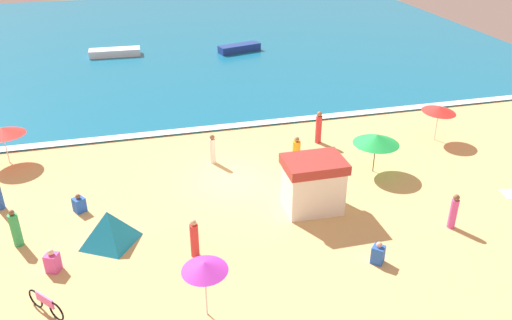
% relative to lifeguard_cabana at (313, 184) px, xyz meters
% --- Properties ---
extents(ground_plane, '(60.00, 60.00, 0.00)m').
position_rel_lifeguard_cabana_xyz_m(ground_plane, '(-2.99, 3.29, -1.25)').
color(ground_plane, '#D8B775').
extents(ocean_water, '(60.00, 44.00, 0.10)m').
position_rel_lifeguard_cabana_xyz_m(ocean_water, '(-2.99, 31.29, -1.20)').
color(ocean_water, '#146B93').
rests_on(ocean_water, ground_plane).
extents(wave_breaker_foam, '(57.00, 0.70, 0.01)m').
position_rel_lifeguard_cabana_xyz_m(wave_breaker_foam, '(-2.99, 9.59, -1.15)').
color(wave_breaker_foam, white).
rests_on(wave_breaker_foam, ocean_water).
extents(lifeguard_cabana, '(2.60, 1.95, 2.45)m').
position_rel_lifeguard_cabana_xyz_m(lifeguard_cabana, '(0.00, 0.00, 0.00)').
color(lifeguard_cabana, white).
rests_on(lifeguard_cabana, ground_plane).
extents(beach_umbrella_0, '(2.73, 2.74, 2.03)m').
position_rel_lifeguard_cabana_xyz_m(beach_umbrella_0, '(-13.84, 8.06, 0.53)').
color(beach_umbrella_0, silver).
rests_on(beach_umbrella_0, ground_plane).
extents(beach_umbrella_1, '(2.16, 2.16, 2.21)m').
position_rel_lifeguard_cabana_xyz_m(beach_umbrella_1, '(-5.62, -5.31, 0.76)').
color(beach_umbrella_1, silver).
rests_on(beach_umbrella_1, ground_plane).
extents(beach_umbrella_2, '(2.66, 2.66, 2.06)m').
position_rel_lifeguard_cabana_xyz_m(beach_umbrella_2, '(9.21, 5.07, 0.59)').
color(beach_umbrella_2, silver).
rests_on(beach_umbrella_2, ground_plane).
extents(beach_umbrella_3, '(3.06, 3.06, 2.05)m').
position_rel_lifeguard_cabana_xyz_m(beach_umbrella_3, '(4.16, 2.49, 0.54)').
color(beach_umbrella_3, '#4C3823').
rests_on(beach_umbrella_3, ground_plane).
extents(beach_tent, '(2.21, 2.11, 1.48)m').
position_rel_lifeguard_cabana_xyz_m(beach_tent, '(-8.73, -0.42, -0.51)').
color(beach_tent, '#1999D8').
rests_on(beach_tent, ground_plane).
extents(parked_bicycle, '(1.26, 1.40, 0.76)m').
position_rel_lifeguard_cabana_xyz_m(parked_bicycle, '(-10.84, -3.92, -0.87)').
color(parked_bicycle, black).
rests_on(parked_bicycle, ground_plane).
extents(beachgoer_0, '(0.46, 0.46, 1.86)m').
position_rel_lifeguard_cabana_xyz_m(beachgoer_0, '(2.64, 6.36, -0.36)').
color(beachgoer_0, red).
rests_on(beachgoer_0, ground_plane).
extents(beachgoer_1, '(0.64, 0.64, 0.87)m').
position_rel_lifeguard_cabana_xyz_m(beachgoer_1, '(-10.04, 2.30, -0.89)').
color(beachgoer_1, blue).
rests_on(beachgoer_1, ground_plane).
extents(beachgoer_2, '(0.40, 0.40, 1.59)m').
position_rel_lifeguard_cabana_xyz_m(beachgoer_2, '(-3.51, 5.41, -0.47)').
color(beachgoer_2, white).
rests_on(beachgoer_2, ground_plane).
extents(beachgoer_5, '(0.55, 0.55, 1.73)m').
position_rel_lifeguard_cabana_xyz_m(beachgoer_5, '(0.50, 3.82, -0.45)').
color(beachgoer_5, orange).
rests_on(beachgoer_5, ground_plane).
extents(beachgoer_6, '(0.44, 0.44, 1.59)m').
position_rel_lifeguard_cabana_xyz_m(beachgoer_6, '(5.20, -2.83, -0.48)').
color(beachgoer_6, '#D84CA5').
rests_on(beachgoer_6, ground_plane).
extents(beachgoer_7, '(0.53, 0.53, 1.65)m').
position_rel_lifeguard_cabana_xyz_m(beachgoer_7, '(-12.31, 0.34, -0.49)').
color(beachgoer_7, green).
rests_on(beachgoer_7, ground_plane).
extents(beachgoer_8, '(0.62, 0.62, 0.93)m').
position_rel_lifeguard_cabana_xyz_m(beachgoer_8, '(1.14, -4.21, -0.86)').
color(beachgoer_8, blue).
rests_on(beachgoer_8, ground_plane).
extents(beachgoer_10, '(0.60, 0.60, 0.97)m').
position_rel_lifeguard_cabana_xyz_m(beachgoer_10, '(-10.81, -1.67, -0.84)').
color(beachgoer_10, '#D84CA5').
rests_on(beachgoer_10, ground_plane).
extents(beachgoer_11, '(0.43, 0.43, 1.66)m').
position_rel_lifeguard_cabana_xyz_m(beachgoer_11, '(-5.54, -2.08, -0.47)').
color(beachgoer_11, red).
rests_on(beachgoer_11, ground_plane).
extents(small_boat_0, '(4.25, 1.47, 0.60)m').
position_rel_lifeguard_cabana_xyz_m(small_boat_0, '(-8.21, 26.45, -0.86)').
color(small_boat_0, white).
rests_on(small_boat_0, ocean_water).
extents(small_boat_1, '(3.85, 2.02, 0.63)m').
position_rel_lifeguard_cabana_xyz_m(small_boat_1, '(2.31, 25.08, -0.84)').
color(small_boat_1, navy).
rests_on(small_boat_1, ocean_water).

